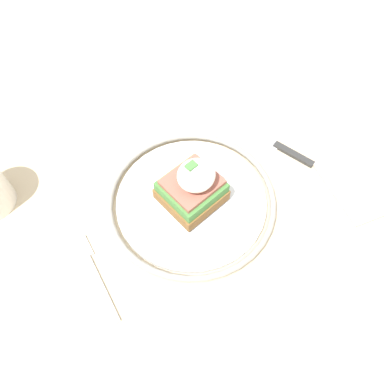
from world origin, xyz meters
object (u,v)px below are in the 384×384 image
plate (192,201)px  sandwich (193,187)px  fork (95,273)px  knife (276,145)px  napkin (360,184)px

plate → sandwich: sandwich is taller
fork → plate: bearing=-2.6°
plate → knife: plate is taller
sandwich → fork: size_ratio=0.62×
plate → sandwich: size_ratio=3.02×
plate → fork: (-0.19, 0.01, -0.01)m
fork → napkin: size_ratio=1.11×
fork → knife: 0.38m
fork → knife: size_ratio=0.82×
sandwich → fork: 0.19m
sandwich → knife: 0.20m
plate → knife: size_ratio=1.54×
knife → napkin: (0.04, -0.15, 0.00)m
sandwich → knife: bearing=-3.9°
fork → knife: (0.38, -0.02, 0.00)m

